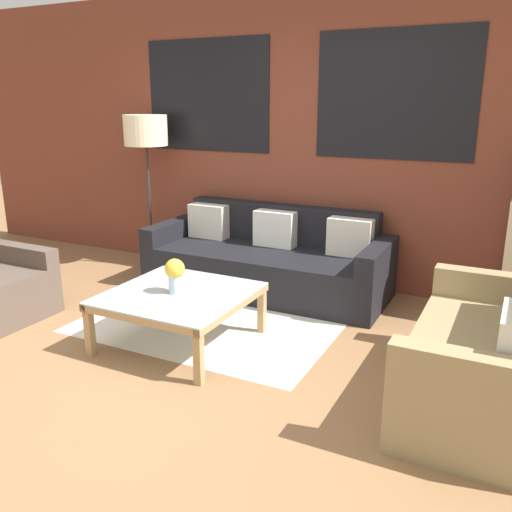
{
  "coord_description": "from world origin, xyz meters",
  "views": [
    {
      "loc": [
        2.07,
        -2.51,
        1.77
      ],
      "look_at": [
        0.19,
        1.24,
        0.55
      ],
      "focal_mm": 38.0,
      "sensor_mm": 36.0,
      "label": 1
    }
  ],
  "objects_px": {
    "couch_dark": "(268,261)",
    "coffee_table": "(179,299)",
    "settee_vintage": "(491,358)",
    "flower_vase": "(175,273)",
    "floor_lamp": "(146,135)"
  },
  "relations": [
    {
      "from": "settee_vintage",
      "to": "flower_vase",
      "type": "relative_size",
      "value": 5.94
    },
    {
      "from": "floor_lamp",
      "to": "coffee_table",
      "type": "bearing_deg",
      "value": -47.11
    },
    {
      "from": "couch_dark",
      "to": "coffee_table",
      "type": "bearing_deg",
      "value": -93.07
    },
    {
      "from": "flower_vase",
      "to": "floor_lamp",
      "type": "bearing_deg",
      "value": 132.26
    },
    {
      "from": "couch_dark",
      "to": "coffee_table",
      "type": "xyz_separation_m",
      "value": [
        -0.07,
        -1.38,
        0.07
      ]
    },
    {
      "from": "couch_dark",
      "to": "flower_vase",
      "type": "relative_size",
      "value": 8.81
    },
    {
      "from": "settee_vintage",
      "to": "floor_lamp",
      "type": "bearing_deg",
      "value": 158.57
    },
    {
      "from": "couch_dark",
      "to": "settee_vintage",
      "type": "height_order",
      "value": "settee_vintage"
    },
    {
      "from": "flower_vase",
      "to": "coffee_table",
      "type": "bearing_deg",
      "value": 54.97
    },
    {
      "from": "couch_dark",
      "to": "settee_vintage",
      "type": "relative_size",
      "value": 1.48
    },
    {
      "from": "settee_vintage",
      "to": "flower_vase",
      "type": "bearing_deg",
      "value": -176.65
    },
    {
      "from": "floor_lamp",
      "to": "flower_vase",
      "type": "distance_m",
      "value": 2.2
    },
    {
      "from": "settee_vintage",
      "to": "flower_vase",
      "type": "height_order",
      "value": "settee_vintage"
    },
    {
      "from": "couch_dark",
      "to": "floor_lamp",
      "type": "distance_m",
      "value": 1.84
    },
    {
      "from": "floor_lamp",
      "to": "flower_vase",
      "type": "bearing_deg",
      "value": -47.74
    }
  ]
}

